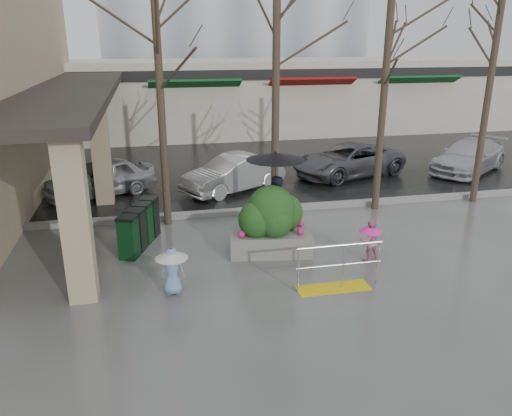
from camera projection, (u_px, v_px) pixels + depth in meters
name	position (u px, v px, depth m)	size (l,w,h in m)	color
ground	(262.00, 270.00, 11.63)	(120.00, 120.00, 0.00)	#51514F
street_asphalt	(186.00, 123.00, 31.98)	(120.00, 36.00, 0.01)	black
curb	(233.00, 212.00, 15.30)	(120.00, 0.30, 0.15)	gray
canopy_slab	(72.00, 85.00, 16.90)	(2.80, 18.00, 0.25)	#2D2823
pillar_front	(76.00, 219.00, 9.82)	(0.55, 0.55, 3.50)	tan
pillar_back	(101.00, 150.00, 15.83)	(0.55, 0.55, 3.50)	tan
storefront_row	(226.00, 97.00, 28.00)	(34.00, 6.74, 4.00)	beige
handrail	(337.00, 272.00, 10.67)	(1.90, 0.50, 1.03)	yellow
tree_west	(157.00, 40.00, 12.92)	(3.20, 3.20, 6.80)	#382B21
tree_midwest	(277.00, 34.00, 13.51)	(3.20, 3.20, 7.00)	#382B21
tree_mideast	(388.00, 48.00, 14.29)	(3.20, 3.20, 6.50)	#382B21
tree_east	(498.00, 29.00, 14.83)	(3.20, 3.20, 7.20)	#382B21
woman	(275.00, 186.00, 12.78)	(1.52, 1.52, 2.45)	black
child_pink	(370.00, 238.00, 11.97)	(0.57, 0.57, 1.02)	pink
child_blue	(172.00, 265.00, 10.38)	(0.69, 0.69, 1.04)	#7196C8
planter	(271.00, 221.00, 12.33)	(2.14, 1.30, 1.75)	slate
news_boxes	(140.00, 226.00, 12.82)	(1.09, 1.96, 1.08)	#0C3818
car_a	(100.00, 178.00, 16.94)	(1.49, 3.70, 1.26)	#A5A5AA
car_b	(234.00, 173.00, 17.50)	(1.33, 3.82, 1.26)	silver
car_c	(348.00, 160.00, 19.43)	(2.09, 4.53, 1.26)	#585A60
car_d	(469.00, 156.00, 20.06)	(1.77, 4.34, 1.26)	silver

